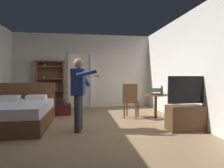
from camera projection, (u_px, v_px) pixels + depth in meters
The scene contains 14 objects.
ground_plane at pixel (85, 126), 4.55m from camera, with size 6.32×6.32×0.00m, color #997A56.
wall_back at pixel (84, 71), 7.39m from camera, with size 5.41×0.12×2.83m, color silver.
wall_right at pixel (188, 68), 4.90m from camera, with size 0.12×5.99×2.83m, color silver.
doorway_frame at pixel (80, 76), 7.30m from camera, with size 0.93×0.08×2.13m.
bed at pixel (15, 114), 4.53m from camera, with size 1.60×1.97×1.02m.
bookshelf at pixel (51, 83), 7.00m from camera, with size 1.02×0.32×1.77m.
tv_flatscreen at pixel (190, 114), 4.20m from camera, with size 1.04×0.40×1.21m.
side_table at pixel (156, 102), 5.32m from camera, with size 0.72×0.72×0.70m.
laptop at pixel (156, 92), 5.27m from camera, with size 0.34×0.34×0.17m.
bottle_on_table at pixel (162, 90), 5.25m from camera, with size 0.06×0.06×0.26m.
wooden_chair at pixel (131, 99), 5.42m from camera, with size 0.56×0.56×0.99m.
person_blue_shirt at pixel (79, 89), 4.14m from camera, with size 0.59×0.67×1.59m.
suitcase_dark at pixel (61, 109), 5.89m from camera, with size 0.63×0.35×0.34m, color #4C1919.
suitcase_small at pixel (56, 107), 5.92m from camera, with size 0.48×0.34×0.48m, color black.
Camera 1 is at (-0.05, -4.55, 1.19)m, focal length 30.35 mm.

